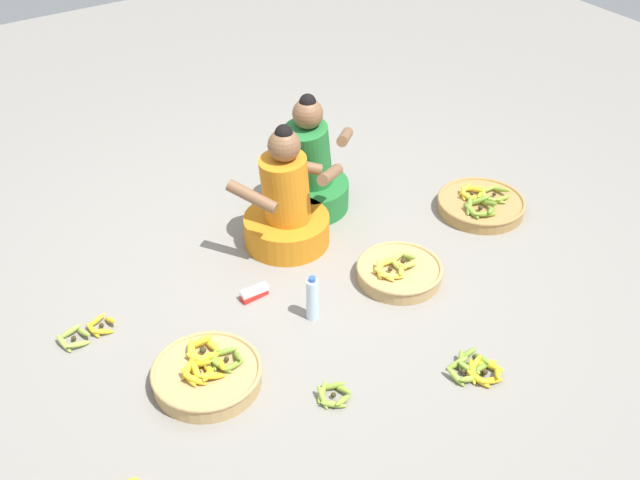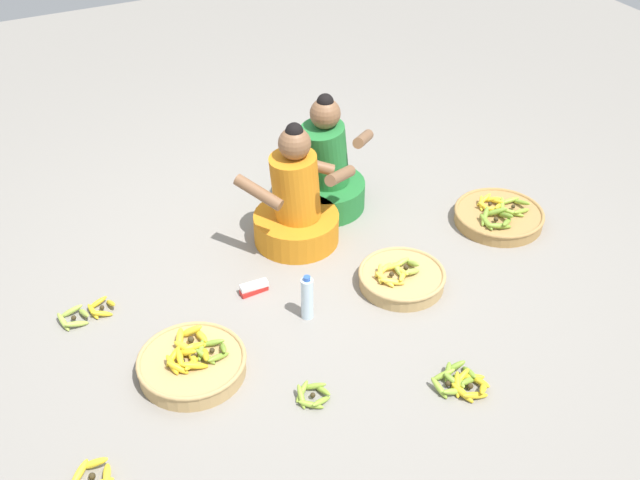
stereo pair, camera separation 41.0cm
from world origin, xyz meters
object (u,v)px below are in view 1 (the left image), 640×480
Objects in this scene: packet_carton_stack at (254,293)px; vendor_woman_behind at (309,173)px; banana_basket_mid_right at (481,204)px; water_bottle at (312,299)px; loose_bananas_front_right at (333,395)px; banana_basket_near_bicycle at (399,271)px; vendor_woman_front at (286,207)px; loose_bananas_back_center at (476,368)px; loose_bananas_back_right at (86,332)px; banana_basket_back_left at (207,374)px.

vendor_woman_behind is at bearing 38.79° from packet_carton_stack.
vendor_woman_behind is 1.13m from banana_basket_mid_right.
loose_bananas_front_right is at bearing -113.59° from water_bottle.
vendor_woman_behind is 0.94m from banana_basket_near_bicycle.
vendor_woman_behind is at bearing 61.06° from loose_bananas_front_right.
packet_carton_stack is (-1.65, 0.05, -0.02)m from banana_basket_mid_right.
packet_carton_stack is at bearing -140.93° from vendor_woman_front.
vendor_woman_behind is 1.69m from loose_bananas_front_right.
water_bottle is at bearing -60.55° from packet_carton_stack.
water_bottle is (-0.57, -0.93, -0.13)m from vendor_woman_behind.
vendor_woman_behind reaches higher than loose_bananas_front_right.
banana_basket_near_bicycle is 0.81m from loose_bananas_back_center.
banana_basket_near_bicycle is 1.80× the size of water_bottle.
banana_basket_mid_right is 2.01× the size of loose_bananas_back_center.
banana_basket_near_bicycle is at bearing 33.32° from loose_bananas_front_right.
banana_basket_near_bicycle is at bearing 0.36° from water_bottle.
vendor_woman_front reaches higher than banana_basket_mid_right.
water_bottle is at bearing -169.82° from banana_basket_mid_right.
loose_bananas_back_center is at bearing -20.07° from loose_bananas_front_right.
banana_basket_mid_right is (0.90, -0.66, -0.20)m from vendor_woman_behind.
loose_bananas_back_right is 1.92× the size of packet_carton_stack.
water_bottle is at bearing -179.64° from banana_basket_near_bicycle.
loose_bananas_front_right is (-0.49, -1.21, -0.23)m from vendor_woman_front.
vendor_woman_behind is at bearing 58.15° from water_bottle.
banana_basket_back_left reaches higher than loose_bananas_back_right.
vendor_woman_front reaches higher than loose_bananas_front_right.
vendor_woman_front is 0.60m from packet_carton_stack.
loose_bananas_front_right is 0.69× the size of water_bottle.
banana_basket_back_left is at bearing -169.96° from banana_basket_mid_right.
loose_bananas_front_right is at bearing -146.68° from banana_basket_near_bicycle.
banana_basket_near_bicycle reaches higher than loose_bananas_back_center.
banana_basket_near_bicycle is 0.91m from banana_basket_mid_right.
water_bottle is (0.69, 0.12, 0.07)m from banana_basket_back_left.
vendor_woman_front is 1.41× the size of banana_basket_mid_right.
banana_basket_near_bicycle is (0.35, -0.66, -0.20)m from vendor_woman_front.
vendor_woman_behind reaches higher than loose_bananas_back_right.
vendor_woman_behind is 2.84× the size of loose_bananas_back_center.
packet_carton_stack is at bearing 119.61° from loose_bananas_back_center.
loose_bananas_back_center is 1.69× the size of packet_carton_stack.
banana_basket_back_left is 1.29m from banana_basket_near_bicycle.
packet_carton_stack is at bearing -13.40° from loose_bananas_back_right.
packet_carton_stack is at bearing 86.20° from loose_bananas_front_right.
vendor_woman_behind is 1.71m from loose_bananas_back_right.
packet_carton_stack is (-0.63, 1.11, 0.00)m from loose_bananas_back_center.
loose_bananas_back_center is (-0.12, -1.72, -0.23)m from vendor_woman_behind.
loose_bananas_back_right is 1.36m from loose_bananas_front_right.
loose_bananas_front_right is at bearing -111.87° from vendor_woman_front.
loose_bananas_back_center is at bearing -60.33° from water_bottle.
vendor_woman_front is 1.30m from banana_basket_mid_right.
water_bottle reaches higher than loose_bananas_back_right.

